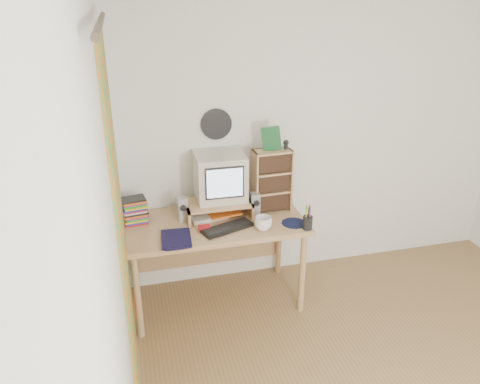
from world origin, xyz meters
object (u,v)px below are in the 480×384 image
desk (213,233)px  keyboard (228,228)px  mug (263,223)px  diary (161,239)px  crt_monitor (221,177)px  cd_rack (272,180)px  dvd_stack (135,208)px

desk → keyboard: (0.07, -0.22, 0.15)m
mug → diary: size_ratio=0.50×
crt_monitor → cd_rack: (0.41, -0.04, -0.05)m
diary → desk: bearing=37.6°
crt_monitor → mug: bearing=-55.7°
mug → crt_monitor: bearing=123.1°
keyboard → dvd_stack: (-0.66, 0.28, 0.11)m
crt_monitor → dvd_stack: size_ratio=1.53×
dvd_stack → mug: (0.92, -0.35, -0.07)m
crt_monitor → keyboard: (-0.02, -0.31, -0.29)m
crt_monitor → diary: (-0.52, -0.37, -0.28)m
keyboard → dvd_stack: size_ratio=1.57×
cd_rack → mug: 0.42m
dvd_stack → crt_monitor: bearing=-6.2°
desk → cd_rack: cd_rack is taller
desk → diary: 0.54m
keyboard → diary: bearing=167.4°
desk → crt_monitor: bearing=45.1°
cd_rack → mug: (-0.17, -0.33, -0.20)m
diary → keyboard: bearing=11.5°
keyboard → cd_rack: 0.56m
cd_rack → dvd_stack: bearing=176.0°
cd_rack → keyboard: bearing=-151.1°
crt_monitor → mug: 0.51m
crt_monitor → keyboard: crt_monitor is taller
keyboard → mug: bearing=-33.6°
crt_monitor → keyboard: size_ratio=0.97×
dvd_stack → diary: (0.16, -0.35, -0.10)m
desk → crt_monitor: (0.09, 0.09, 0.44)m
crt_monitor → diary: 0.70m
desk → keyboard: keyboard is taller
desk → diary: size_ratio=5.42×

